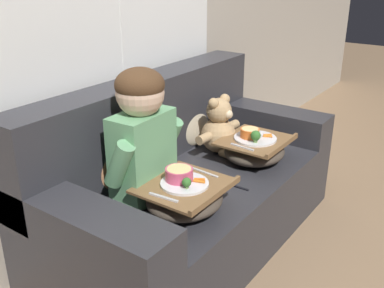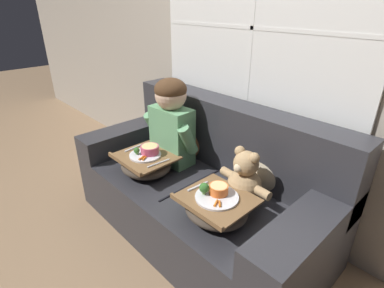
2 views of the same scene
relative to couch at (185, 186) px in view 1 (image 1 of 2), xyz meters
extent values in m
plane|color=#8E7051|center=(0.00, -0.07, -0.32)|extent=(14.00, 14.00, 0.00)
cube|color=#2D2D33|center=(0.00, -0.07, -0.12)|extent=(1.77, 0.87, 0.41)
cube|color=#2D2D33|center=(0.00, 0.26, 0.33)|extent=(1.77, 0.22, 0.48)
cube|color=#2D2D33|center=(-0.78, -0.07, 0.18)|extent=(0.22, 0.87, 0.18)
cube|color=#2D2D33|center=(0.78, -0.07, 0.18)|extent=(0.22, 0.87, 0.18)
cube|color=black|center=(0.00, -0.09, 0.09)|extent=(0.01, 0.61, 0.01)
ellipsoid|color=#B2754C|center=(-0.33, 0.18, 0.26)|extent=(0.35, 0.17, 0.36)
ellipsoid|color=#C1B293|center=(0.33, 0.18, 0.26)|extent=(0.32, 0.16, 0.34)
cube|color=#66A370|center=(-0.33, 0.00, 0.30)|extent=(0.32, 0.19, 0.42)
sphere|color=beige|center=(-0.33, 0.00, 0.61)|extent=(0.22, 0.22, 0.22)
ellipsoid|color=#4C331E|center=(-0.33, 0.00, 0.64)|extent=(0.22, 0.22, 0.15)
cylinder|color=#66A370|center=(-0.51, -0.03, 0.33)|extent=(0.09, 0.17, 0.23)
cylinder|color=#66A370|center=(-0.15, -0.01, 0.33)|extent=(0.09, 0.17, 0.23)
sphere|color=tan|center=(0.33, 0.00, 0.19)|extent=(0.21, 0.21, 0.21)
sphere|color=tan|center=(0.33, 0.00, 0.34)|extent=(0.15, 0.15, 0.15)
sphere|color=tan|center=(0.28, 0.00, 0.40)|extent=(0.06, 0.06, 0.06)
sphere|color=tan|center=(0.39, -0.01, 0.40)|extent=(0.06, 0.06, 0.06)
sphere|color=beige|center=(0.33, -0.07, 0.34)|extent=(0.05, 0.05, 0.05)
sphere|color=black|center=(0.33, -0.08, 0.34)|extent=(0.02, 0.02, 0.02)
cylinder|color=tan|center=(0.20, 0.01, 0.21)|extent=(0.11, 0.06, 0.05)
cylinder|color=tan|center=(0.46, -0.01, 0.21)|extent=(0.11, 0.06, 0.05)
cylinder|color=tan|center=(0.28, -0.10, 0.12)|extent=(0.06, 0.10, 0.05)
cylinder|color=tan|center=(0.37, -0.11, 0.12)|extent=(0.06, 0.10, 0.05)
ellipsoid|color=#473D33|center=(-0.33, -0.24, 0.15)|extent=(0.37, 0.34, 0.12)
cube|color=brown|center=(-0.33, -0.24, 0.22)|extent=(0.38, 0.35, 0.01)
cube|color=brown|center=(-0.33, -0.41, 0.23)|extent=(0.38, 0.02, 0.02)
cylinder|color=silver|center=(-0.33, -0.24, 0.23)|extent=(0.22, 0.22, 0.01)
cylinder|color=#D64C70|center=(-0.33, -0.21, 0.26)|extent=(0.13, 0.13, 0.05)
cylinder|color=#E5D189|center=(-0.33, -0.21, 0.29)|extent=(0.11, 0.11, 0.01)
sphere|color=#38702D|center=(-0.37, -0.29, 0.26)|extent=(0.04, 0.04, 0.04)
cylinder|color=#7A9E56|center=(-0.37, -0.29, 0.24)|extent=(0.02, 0.02, 0.02)
cylinder|color=orange|center=(-0.30, -0.30, 0.24)|extent=(0.03, 0.06, 0.01)
cylinder|color=orange|center=(-0.28, -0.29, 0.24)|extent=(0.04, 0.05, 0.01)
cube|color=silver|center=(-0.48, -0.24, 0.23)|extent=(0.02, 0.14, 0.01)
cube|color=silver|center=(-0.18, -0.24, 0.23)|extent=(0.02, 0.17, 0.01)
ellipsoid|color=#473D33|center=(0.33, -0.24, 0.15)|extent=(0.36, 0.33, 0.12)
cube|color=brown|center=(0.33, -0.24, 0.22)|extent=(0.38, 0.35, 0.01)
cube|color=brown|center=(0.33, -0.41, 0.23)|extent=(0.38, 0.02, 0.02)
cylinder|color=silver|center=(0.33, -0.24, 0.23)|extent=(0.24, 0.24, 0.01)
cylinder|color=orange|center=(0.32, -0.22, 0.26)|extent=(0.11, 0.11, 0.05)
cylinder|color=#E5D189|center=(0.32, -0.22, 0.28)|extent=(0.09, 0.09, 0.01)
sphere|color=#38702D|center=(0.27, -0.28, 0.27)|extent=(0.06, 0.06, 0.06)
cylinder|color=#7A9E56|center=(0.27, -0.28, 0.24)|extent=(0.02, 0.02, 0.02)
cylinder|color=orange|center=(0.38, -0.30, 0.24)|extent=(0.03, 0.05, 0.01)
cylinder|color=orange|center=(0.39, -0.29, 0.24)|extent=(0.04, 0.04, 0.01)
cube|color=silver|center=(0.19, -0.24, 0.23)|extent=(0.02, 0.14, 0.01)
camera|label=1|loc=(-1.76, -1.30, 1.15)|focal=42.00mm
camera|label=2|loc=(1.21, -1.25, 1.19)|focal=28.00mm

